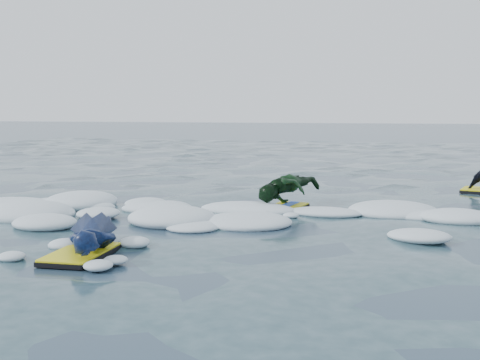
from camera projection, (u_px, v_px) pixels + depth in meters
The scene contains 4 objects.
ground at pixel (215, 235), 7.12m from camera, with size 120.00×120.00×0.00m, color #192D3C.
foam_band at pixel (238, 219), 8.11m from camera, with size 12.00×3.10×0.30m, color white, non-canonical shape.
prone_woman_unit at pixel (91, 236), 6.19m from camera, with size 1.02×1.48×0.36m.
prone_child_unit at pixel (289, 191), 9.00m from camera, with size 1.05×1.42×0.50m.
Camera 1 is at (2.08, -6.69, 1.47)m, focal length 45.00 mm.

